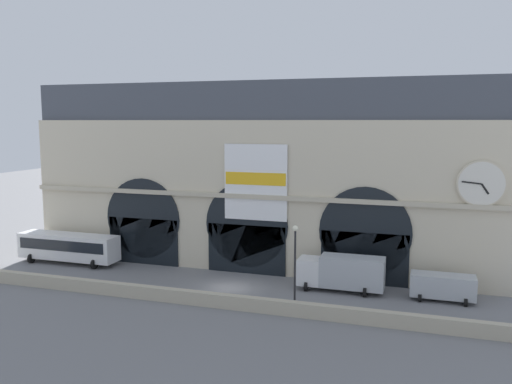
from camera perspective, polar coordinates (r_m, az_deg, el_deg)
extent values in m
plane|color=slate|center=(48.65, -2.95, -10.18)|extent=(200.00, 200.00, 0.00)
cube|color=#B2A891|center=(44.17, -5.27, -11.31)|extent=(90.00, 0.70, 1.12)
cube|color=beige|center=(54.16, -0.07, -0.24)|extent=(47.71, 5.53, 14.93)
cube|color=#424751|center=(53.97, 0.03, 9.68)|extent=(47.71, 4.93, 3.77)
cube|color=black|center=(57.11, -11.91, -5.15)|extent=(7.94, 0.20, 4.82)
cylinder|color=black|center=(56.63, -11.98, -2.77)|extent=(8.36, 0.20, 8.36)
cube|color=black|center=(52.48, -1.03, -6.12)|extent=(7.94, 0.20, 4.82)
cylinder|color=black|center=(51.96, -1.03, -3.54)|extent=(8.36, 0.20, 8.36)
cube|color=black|center=(50.05, 11.46, -6.95)|extent=(7.94, 0.20, 4.82)
cylinder|color=black|center=(49.51, 11.53, -4.25)|extent=(8.36, 0.20, 8.36)
cylinder|color=beige|center=(48.56, 22.92, 0.82)|extent=(3.99, 0.25, 3.99)
cylinder|color=silver|center=(48.44, 22.94, 0.81)|extent=(3.69, 0.06, 3.69)
cube|color=black|center=(48.46, 23.25, 0.29)|extent=(0.71, 0.04, 0.93)
cube|color=black|center=(48.29, 22.02, 0.92)|extent=(1.57, 0.04, 0.26)
cube|color=white|center=(50.89, -0.06, 1.03)|extent=(6.26, 0.12, 7.30)
cube|color=yellow|center=(50.78, -0.08, 1.42)|extent=(6.01, 0.04, 1.19)
cube|color=#C0B49A|center=(51.39, -1.08, -0.46)|extent=(47.71, 0.50, 0.44)
cube|color=white|center=(59.53, -19.37, -5.50)|extent=(11.00, 2.50, 2.60)
cube|color=black|center=(58.47, -20.14, -5.42)|extent=(10.12, 0.04, 1.10)
cylinder|color=black|center=(61.36, -22.84, -6.53)|extent=(0.28, 1.00, 1.00)
cylinder|color=black|center=(63.03, -21.50, -6.10)|extent=(0.28, 1.00, 1.00)
cylinder|color=black|center=(56.73, -16.88, -7.39)|extent=(0.28, 1.00, 1.00)
cylinder|color=black|center=(58.52, -15.62, -6.88)|extent=(0.28, 1.00, 1.00)
cube|color=white|center=(48.44, 5.78, -8.35)|extent=(2.00, 2.30, 2.30)
cube|color=#ADB2B7|center=(47.77, 10.23, -8.42)|extent=(5.50, 2.30, 2.70)
cylinder|color=black|center=(47.82, 5.37, -10.00)|extent=(0.28, 0.84, 0.84)
cylinder|color=black|center=(49.76, 5.90, -9.30)|extent=(0.28, 0.84, 0.84)
cylinder|color=black|center=(47.04, 11.55, -10.42)|extent=(0.28, 0.84, 0.84)
cylinder|color=black|center=(49.00, 11.83, -9.69)|extent=(0.28, 0.84, 0.84)
cube|color=#ADB2B7|center=(47.60, 19.30, -9.42)|extent=(5.20, 2.00, 1.86)
cylinder|color=black|center=(46.99, 17.08, -10.73)|extent=(0.28, 0.68, 0.68)
cylinder|color=black|center=(48.71, 17.12, -10.08)|extent=(0.28, 0.68, 0.68)
cylinder|color=black|center=(47.11, 21.46, -10.89)|extent=(0.28, 0.68, 0.68)
cylinder|color=black|center=(48.82, 21.34, -10.23)|extent=(0.28, 0.68, 0.68)
cylinder|color=black|center=(41.92, 4.17, -8.49)|extent=(0.16, 0.16, 6.50)
sphere|color=#F2EDCC|center=(41.11, 4.22, -3.89)|extent=(0.44, 0.44, 0.44)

